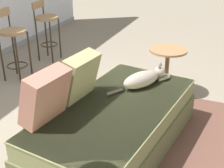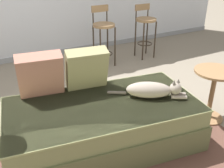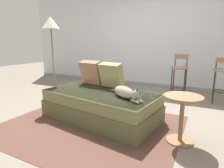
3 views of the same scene
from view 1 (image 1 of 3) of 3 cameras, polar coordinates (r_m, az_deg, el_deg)
The scene contains 9 objects.
ground_plane at distance 3.08m, azimuth -6.32°, elevation -9.54°, with size 16.00×16.00×0.00m, color slate.
area_rug at distance 2.87m, azimuth 6.46°, elevation -12.50°, with size 2.45×2.00×0.01m, color brown.
couch at distance 2.81m, azimuth 0.75°, elevation -7.69°, with size 1.86×1.14×0.43m.
throw_pillow_corner at distance 2.44m, azimuth -12.06°, elevation -2.21°, with size 0.44×0.30×0.43m.
throw_pillow_middle at distance 2.75m, azimuth -6.07°, elevation 1.37°, with size 0.43×0.29×0.42m.
cat at distance 3.03m, azimuth 5.83°, elevation 1.00°, with size 0.65×0.47×0.19m.
bar_stool_near_window at distance 4.24m, azimuth -17.72°, elevation 7.75°, with size 0.34×0.34×0.93m.
bar_stool_by_doorway at distance 4.85m, azimuth -11.91°, elevation 10.64°, with size 0.34×0.34×0.89m.
side_table at distance 3.74m, azimuth 10.03°, elevation 3.40°, with size 0.44×0.44×0.58m.
Camera 1 is at (-2.19, -1.25, 1.77)m, focal length 50.00 mm.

